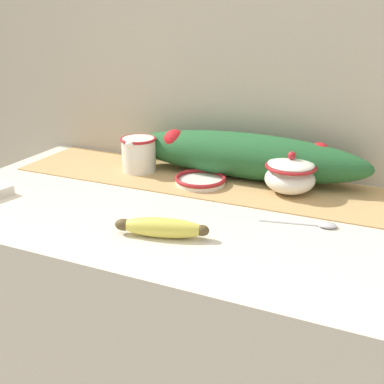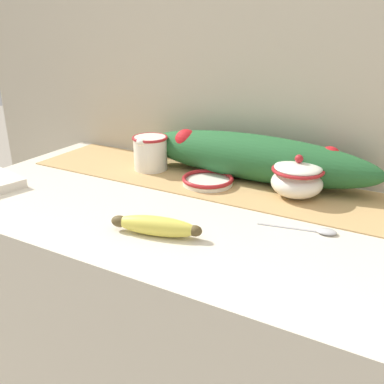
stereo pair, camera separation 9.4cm
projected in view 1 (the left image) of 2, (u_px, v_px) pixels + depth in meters
countertop at (209, 370)px, 1.14m from camera, size 1.34×0.62×0.94m
back_wall at (256, 75)px, 1.15m from camera, size 2.14×0.04×2.40m
table_runner at (235, 185)px, 1.12m from camera, size 1.24×0.25×0.00m
cream_pitcher at (139, 153)px, 1.20m from camera, size 0.10×0.12×0.10m
sugar_bowl at (290, 175)px, 1.05m from camera, size 0.13×0.13×0.11m
small_dish at (200, 180)px, 1.12m from camera, size 0.14×0.14×0.02m
banana at (161, 227)px, 0.84m from camera, size 0.19×0.08×0.04m
spoon at (322, 225)px, 0.89m from camera, size 0.16×0.05×0.01m
poinsettia_garland at (242, 155)px, 1.15m from camera, size 0.66×0.13×0.12m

